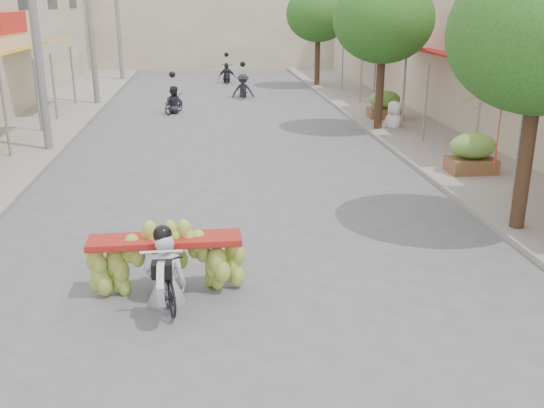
{
  "coord_description": "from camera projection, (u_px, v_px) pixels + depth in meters",
  "views": [
    {
      "loc": [
        -0.64,
        -6.62,
        4.32
      ],
      "look_at": [
        0.43,
        3.02,
        1.1
      ],
      "focal_mm": 40.0,
      "sensor_mm": 36.0,
      "label": 1
    }
  ],
  "objects": [
    {
      "name": "utility_pole_mid",
      "position": [
        33.0,
        14.0,
        17.16
      ],
      "size": [
        0.6,
        0.24,
        8.0
      ],
      "color": "slate",
      "rests_on": "ground"
    },
    {
      "name": "produce_crate_far",
      "position": [
        384.0,
        102.0,
        23.19
      ],
      "size": [
        1.2,
        0.88,
        1.16
      ],
      "color": "brown",
      "rests_on": "ground"
    },
    {
      "name": "bg_motorbike_b",
      "position": [
        243.0,
        80.0,
        28.9
      ],
      "size": [
        1.07,
        1.89,
        1.95
      ],
      "color": "black",
      "rests_on": "ground"
    },
    {
      "name": "street_tree_near",
      "position": [
        542.0,
        35.0,
        10.82
      ],
      "size": [
        3.4,
        3.4,
        5.25
      ],
      "color": "#3A2719",
      "rests_on": "ground"
    },
    {
      "name": "sidewalk_left",
      "position": [
        23.0,
        132.0,
        21.08
      ],
      "size": [
        4.0,
        60.0,
        0.12
      ],
      "primitive_type": "cube",
      "color": "gray",
      "rests_on": "ground"
    },
    {
      "name": "street_tree_far",
      "position": [
        318.0,
        14.0,
        31.57
      ],
      "size": [
        3.4,
        3.4,
        5.25
      ],
      "color": "#3A2719",
      "rests_on": "ground"
    },
    {
      "name": "far_building",
      "position": [
        211.0,
        16.0,
        42.42
      ],
      "size": [
        20.0,
        6.0,
        7.0
      ],
      "primitive_type": "cube",
      "color": "#BBAD94",
      "rests_on": "ground"
    },
    {
      "name": "bg_motorbike_a",
      "position": [
        173.0,
        94.0,
        24.76
      ],
      "size": [
        1.06,
        1.52,
        1.95
      ],
      "color": "black",
      "rests_on": "ground"
    },
    {
      "name": "sidewalk_right",
      "position": [
        412.0,
        124.0,
        22.54
      ],
      "size": [
        4.0,
        60.0,
        0.12
      ],
      "primitive_type": "cube",
      "color": "gray",
      "rests_on": "ground"
    },
    {
      "name": "pedestrian",
      "position": [
        395.0,
        101.0,
        21.4
      ],
      "size": [
        0.98,
        0.66,
        1.85
      ],
      "rotation": [
        0.0,
        0.0,
        3.28
      ],
      "color": "white",
      "rests_on": "ground"
    },
    {
      "name": "utility_pole_far",
      "position": [
        89.0,
        11.0,
        25.65
      ],
      "size": [
        0.6,
        0.24,
        8.0
      ],
      "color": "slate",
      "rests_on": "ground"
    },
    {
      "name": "utility_pole_back",
      "position": [
        117.0,
        9.0,
        34.14
      ],
      "size": [
        0.6,
        0.24,
        8.0
      ],
      "color": "slate",
      "rests_on": "ground"
    },
    {
      "name": "produce_crate_mid",
      "position": [
        473.0,
        150.0,
        15.64
      ],
      "size": [
        1.2,
        0.88,
        1.16
      ],
      "color": "brown",
      "rests_on": "ground"
    },
    {
      "name": "market_umbrella",
      "position": [
        505.0,
        90.0,
        13.4
      ],
      "size": [
        2.41,
        2.41,
        1.79
      ],
      "rotation": [
        0.0,
        0.0,
        0.26
      ],
      "color": "red",
      "rests_on": "ground"
    },
    {
      "name": "street_tree_mid",
      "position": [
        384.0,
        20.0,
        20.25
      ],
      "size": [
        3.4,
        3.4,
        5.25
      ],
      "color": "#3A2719",
      "rests_on": "ground"
    },
    {
      "name": "bg_motorbike_c",
      "position": [
        227.0,
        69.0,
        34.27
      ],
      "size": [
        0.99,
        1.79,
        1.95
      ],
      "color": "black",
      "rests_on": "ground"
    },
    {
      "name": "ground",
      "position": [
        265.0,
        362.0,
        7.68
      ],
      "size": [
        120.0,
        120.0,
        0.0
      ],
      "primitive_type": "plane",
      "color": "#5A5A5F",
      "rests_on": "ground"
    },
    {
      "name": "banana_motorbike",
      "position": [
        165.0,
        255.0,
        9.09
      ],
      "size": [
        2.33,
        1.8,
        2.15
      ],
      "color": "black",
      "rests_on": "ground"
    }
  ]
}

